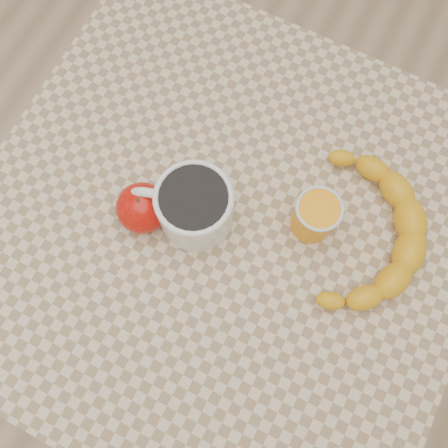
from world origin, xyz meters
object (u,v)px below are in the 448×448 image
at_px(coffee_mug, 193,206).
at_px(apple, 142,208).
at_px(orange_juice_glass, 315,216).
at_px(banana, 367,234).
at_px(table, 224,241).

relative_size(coffee_mug, apple, 2.13).
height_order(coffee_mug, orange_juice_glass, coffee_mug).
distance_m(apple, banana, 0.35).
relative_size(table, orange_juice_glass, 9.66).
xyz_separation_m(coffee_mug, orange_juice_glass, (0.17, 0.07, -0.01)).
height_order(coffee_mug, banana, coffee_mug).
height_order(apple, banana, apple).
relative_size(coffee_mug, orange_juice_glass, 2.11).
distance_m(table, orange_juice_glass, 0.19).
bearing_deg(orange_juice_glass, coffee_mug, -156.74).
distance_m(coffee_mug, apple, 0.08).
height_order(table, coffee_mug, coffee_mug).
bearing_deg(banana, coffee_mug, -169.85).
bearing_deg(banana, table, -166.73).
bearing_deg(table, orange_juice_glass, 29.59).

